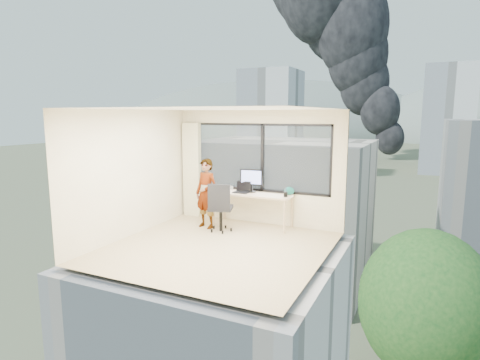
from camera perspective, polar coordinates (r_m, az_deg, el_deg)
The scene contains 25 objects.
floor at distance 7.73m, azimuth -3.20°, elevation -9.55°, with size 4.00×4.00×0.01m, color tan.
ceiling at distance 7.31m, azimuth -3.39°, elevation 10.11°, with size 4.00×4.00×0.01m, color white.
wall_front at distance 5.76m, azimuth -12.82°, elevation -2.92°, with size 4.00×0.01×2.60m, color beige.
wall_left at distance 8.53m, azimuth -15.19°, elevation 0.94°, with size 0.01×4.00×2.60m, color beige.
wall_right at distance 6.70m, azimuth 11.92°, elevation -1.18°, with size 0.01×4.00×2.60m, color beige.
window_wall at distance 9.15m, azimuth 2.95°, elevation 3.22°, with size 3.30×0.16×1.55m, color black, non-canonical shape.
curtain at distance 9.89m, azimuth -6.86°, elevation 1.44°, with size 0.45×0.14×2.30m, color beige.
desk at distance 9.06m, azimuth 1.78°, elevation -4.23°, with size 1.80×0.60×0.75m, color tan.
chair at distance 8.61m, azimuth -2.77°, elevation -3.79°, with size 0.56×0.56×1.09m, color black, non-canonical shape.
person at distance 8.86m, azimuth -4.85°, elevation -1.93°, with size 0.56×0.37×1.55m, color #2D2D33.
monitor at distance 9.07m, azimuth 1.63°, elevation -0.07°, with size 0.53×0.11×0.53m, color black, non-canonical shape.
game_console at distance 9.51m, azimuth -2.10°, elevation -1.06°, with size 0.29×0.24×0.07m, color white.
laptop at distance 9.02m, azimuth 0.17°, elevation -1.11°, with size 0.35×0.37×0.23m, color black, non-canonical shape.
cellphone at distance 8.98m, azimuth -0.50°, elevation -1.86°, with size 0.10×0.05×0.01m, color black.
pen_cup at distance 8.63m, azimuth 6.53°, elevation -2.05°, with size 0.09×0.09×0.11m, color black.
handbag at distance 8.85m, azimuth 7.02°, elevation -1.55°, with size 0.23×0.12×0.18m, color #0C4D3F.
exterior_ground at distance 127.54m, azimuth 23.40°, elevation 1.15°, with size 400.00×400.00×0.04m, color #515B3D.
near_bldg_a at distance 39.66m, azimuth 6.10°, elevation -4.56°, with size 16.00×12.00×14.00m, color beige.
far_tower_a at distance 108.51m, azimuth 4.45°, elevation 8.01°, with size 14.00×14.00×28.00m, color silver.
far_tower_b at distance 126.51m, azimuth 27.49°, elevation 7.63°, with size 13.00×13.00×30.00m, color silver.
far_tower_d at distance 168.91m, azimuth 3.12°, elevation 7.48°, with size 16.00×14.00×22.00m, color silver.
hill_a at distance 349.39m, azimuth 4.49°, elevation 6.62°, with size 288.00×216.00×90.00m, color slate.
tree_a at distance 36.66m, azimuth -8.85°, elevation -10.70°, with size 7.00×7.00×8.00m, color #194B1C, non-canonical shape.
tree_b at distance 27.22m, azimuth 24.75°, elevation -17.72°, with size 7.60×7.60×9.00m, color #194B1C, non-canonical shape.
smoke_plume_a at distance 161.19m, azimuth 21.31°, elevation 21.84°, with size 40.00×24.00×90.00m, color black, non-canonical shape.
Camera 1 is at (3.49, -6.42, 2.50)m, focal length 29.88 mm.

